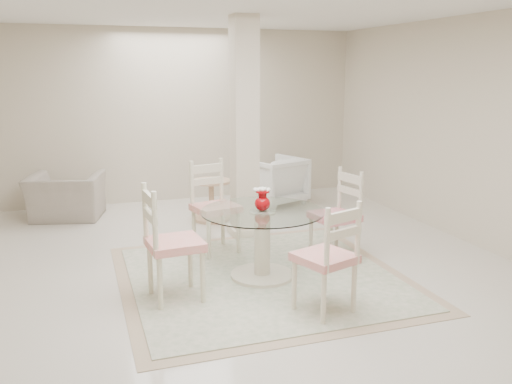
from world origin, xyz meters
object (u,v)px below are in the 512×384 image
object	(u,v)px
dining_chair_east	(340,208)
dining_chair_north	(212,199)
red_vase	(262,200)
side_table	(212,202)
dining_chair_west	(166,235)
column	(244,129)
dining_chair_south	(331,250)
recliner_taupe	(66,197)
armchair_white	(274,181)
dining_table	(262,244)

from	to	relation	value
dining_chair_east	dining_chair_north	world-z (taller)	dining_chair_north
red_vase	side_table	size ratio (longest dim) A/B	0.41
dining_chair_west	side_table	distance (m)	2.76
column	dining_chair_south	bearing A→B (deg)	-90.15
recliner_taupe	armchair_white	bearing A→B (deg)	-168.29
dining_chair_north	dining_chair_south	distance (m)	2.05
dining_chair_south	recliner_taupe	world-z (taller)	dining_chair_south
red_vase	dining_chair_west	distance (m)	1.04
dining_table	dining_chair_south	bearing A→B (deg)	-74.68
dining_chair_north	recliner_taupe	world-z (taller)	dining_chair_north
dining_chair_south	red_vase	bearing A→B (deg)	-94.02
dining_chair_east	side_table	world-z (taller)	dining_chair_east
column	dining_chair_north	xyz separation A→B (m)	(-0.54, -0.50, -0.74)
dining_chair_west	recliner_taupe	xyz separation A→B (m)	(-0.90, 3.26, -0.31)
column	dining_chair_west	distance (m)	2.27
dining_chair_east	dining_chair_north	bearing A→B (deg)	-131.41
dining_chair_east	dining_chair_south	distance (m)	1.44
dining_chair_south	armchair_white	world-z (taller)	dining_chair_south
dining_table	dining_chair_west	distance (m)	1.06
dining_chair_south	recliner_taupe	bearing A→B (deg)	-80.86
column	armchair_white	xyz separation A→B (m)	(0.91, 1.38, -0.98)
red_vase	dining_chair_north	bearing A→B (deg)	104.95
red_vase	armchair_white	size ratio (longest dim) A/B	0.29
armchair_white	column	bearing A→B (deg)	36.17
dining_table	armchair_white	xyz separation A→B (m)	(1.19, 2.87, 0.01)
column	recliner_taupe	bearing A→B (deg)	144.97
dining_chair_east	recliner_taupe	bearing A→B (deg)	-144.78
column	side_table	bearing A→B (deg)	106.75
dining_chair_north	side_table	size ratio (longest dim) A/B	2.04
column	side_table	xyz separation A→B (m)	(-0.24, 0.80, -1.09)
dining_chair_south	recliner_taupe	size ratio (longest dim) A/B	1.14
dining_chair_west	dining_chair_south	world-z (taller)	dining_chair_west
red_vase	recliner_taupe	size ratio (longest dim) A/B	0.24
red_vase	dining_chair_east	bearing A→B (deg)	14.61
dining_chair_north	dining_chair_east	bearing A→B (deg)	-43.50
dining_table	red_vase	xyz separation A→B (m)	(0.00, 0.00, 0.46)
dining_table	armchair_white	world-z (taller)	armchair_white
red_vase	dining_chair_west	bearing A→B (deg)	-165.58
dining_chair_east	column	bearing A→B (deg)	-161.01
dining_chair_west	dining_table	bearing A→B (deg)	-80.68
column	dining_chair_north	size ratio (longest dim) A/B	2.33
red_vase	dining_chair_west	world-z (taller)	dining_chair_west
red_vase	side_table	xyz separation A→B (m)	(0.04, 2.28, -0.55)
red_vase	armchair_white	bearing A→B (deg)	67.46
dining_chair_north	dining_table	bearing A→B (deg)	-88.33
dining_chair_south	side_table	distance (m)	3.29
dining_chair_west	dining_chair_east	bearing A→B (deg)	-80.45
dining_chair_east	armchair_white	world-z (taller)	dining_chair_east
column	dining_chair_east	xyz separation A→B (m)	(0.71, -1.23, -0.77)
dining_chair_south	column	bearing A→B (deg)	-109.43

